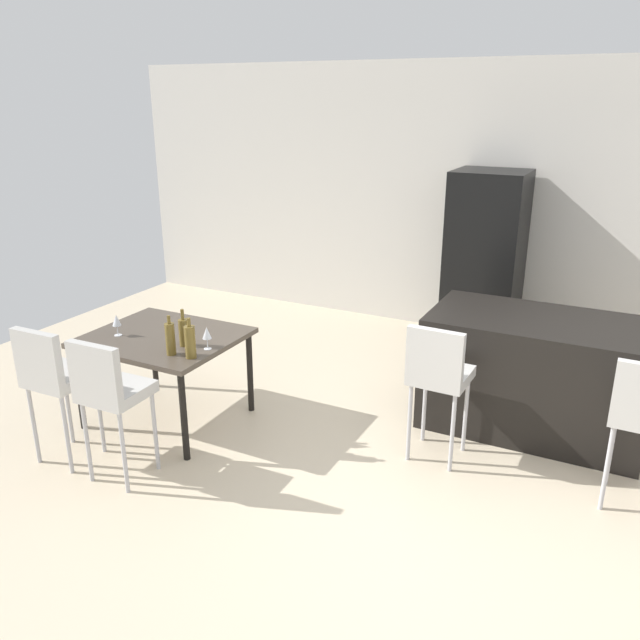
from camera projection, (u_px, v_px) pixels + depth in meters
ground_plane at (444, 478)px, 4.49m from camera, size 10.00×10.00×0.00m
back_wall at (540, 207)px, 6.60m from camera, size 10.00×0.12×2.90m
kitchen_island at (535, 374)px, 5.05m from camera, size 1.66×0.90×0.92m
bar_chair_left at (438, 372)px, 4.50m from camera, size 0.41×0.41×1.05m
dining_table at (164, 343)px, 5.10m from camera, size 1.16×0.99×0.74m
dining_chair_near at (53, 374)px, 4.48m from camera, size 0.41×0.41×1.05m
dining_chair_far at (109, 388)px, 4.25m from camera, size 0.41×0.41×1.05m
wine_bottle_corner at (190, 341)px, 4.60m from camera, size 0.08×0.08×0.30m
wine_bottle_inner at (170, 339)px, 4.66m from camera, size 0.07×0.07×0.30m
wine_bottle_left at (184, 332)px, 4.83m from camera, size 0.07×0.07×0.29m
wine_glass_middle at (207, 333)px, 4.76m from camera, size 0.07×0.07×0.17m
wine_glass_right at (117, 321)px, 5.03m from camera, size 0.07×0.07×0.17m
refrigerator at (485, 261)px, 6.59m from camera, size 0.72×0.68×1.84m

